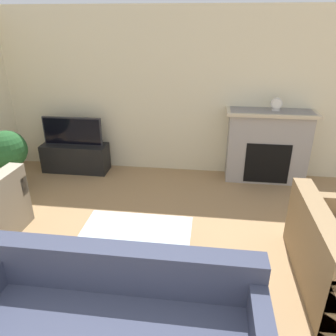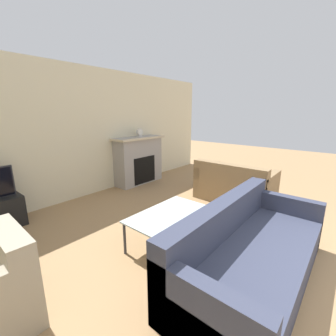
{
  "view_description": "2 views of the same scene",
  "coord_description": "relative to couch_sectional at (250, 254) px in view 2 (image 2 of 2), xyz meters",
  "views": [
    {
      "loc": [
        0.7,
        -0.41,
        2.47
      ],
      "look_at": [
        0.24,
        3.14,
        0.85
      ],
      "focal_mm": 35.0,
      "sensor_mm": 36.0,
      "label": 1
    },
    {
      "loc": [
        -2.14,
        0.61,
        1.78
      ],
      "look_at": [
        0.63,
        2.93,
        0.88
      ],
      "focal_mm": 24.0,
      "sensor_mm": 36.0,
      "label": 2
    }
  ],
  "objects": [
    {
      "name": "couch_loveseat",
      "position": [
        2.04,
        1.08,
        0.01
      ],
      "size": [
        0.92,
        1.48,
        0.82
      ],
      "rotation": [
        0.0,
        0.0,
        1.57
      ],
      "color": "#8C704C",
      "rests_on": "ground_plane"
    },
    {
      "name": "mantel_clock",
      "position": [
        1.65,
        3.47,
        1.0
      ],
      "size": [
        0.17,
        0.07,
        0.2
      ],
      "color": "beige",
      "rests_on": "fireplace"
    },
    {
      "name": "couch_sectional",
      "position": [
        0.0,
        0.0,
        0.0
      ],
      "size": [
        2.27,
        0.96,
        0.82
      ],
      "color": "#33384C",
      "rests_on": "ground_plane"
    },
    {
      "name": "coffee_table",
      "position": [
        -0.07,
        1.1,
        0.13
      ],
      "size": [
        1.15,
        0.63,
        0.45
      ],
      "color": "#333338",
      "rests_on": "ground_plane"
    },
    {
      "name": "fireplace",
      "position": [
        1.59,
        3.46,
        0.33
      ],
      "size": [
        1.39,
        0.49,
        1.18
      ],
      "color": "#9E9993",
      "rests_on": "ground_plane"
    },
    {
      "name": "wall_back",
      "position": [
        -0.07,
        3.71,
        1.07
      ],
      "size": [
        8.62,
        0.06,
        2.7
      ],
      "color": "beige",
      "rests_on": "ground_plane"
    }
  ]
}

